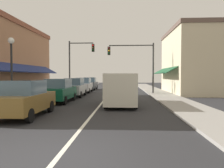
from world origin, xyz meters
TOP-DOWN VIEW (x-y plane):
  - ground_plane at (0.00, 18.00)m, footprint 80.00×80.00m
  - sidewalk_left at (-5.50, 18.00)m, footprint 2.60×56.00m
  - sidewalk_right at (5.50, 18.00)m, footprint 2.60×56.00m
  - lane_center_stripe at (0.00, 18.00)m, footprint 0.14×52.00m
  - storefront_right_block at (8.80, 20.00)m, footprint 5.31×10.20m
  - parked_car_nearest_left at (-3.17, 5.15)m, footprint 1.83×4.13m
  - parked_car_second_left at (-3.22, 10.81)m, footprint 1.79×4.10m
  - parked_car_third_left at (-3.09, 15.29)m, footprint 1.85×4.13m
  - parked_car_far_left at (-3.16, 20.36)m, footprint 1.87×4.15m
  - parked_car_distant_left at (-3.18, 25.41)m, footprint 1.83×4.12m
  - van_in_lane at (1.46, 9.47)m, footprint 2.09×5.22m
  - traffic_signal_mast_arm at (3.04, 18.68)m, footprint 5.06×0.50m
  - traffic_signal_left_corner at (-3.85, 20.13)m, footprint 3.08×0.50m
  - street_lamp_left_near at (-4.95, 7.30)m, footprint 0.36×0.36m

SIDE VIEW (x-z plane):
  - ground_plane at x=0.00m, z-range 0.00..0.00m
  - lane_center_stripe at x=0.00m, z-range 0.00..0.01m
  - sidewalk_left at x=-5.50m, z-range 0.00..0.12m
  - sidewalk_right at x=5.50m, z-range 0.00..0.12m
  - parked_car_nearest_left at x=-3.17m, z-range -0.01..1.76m
  - parked_car_second_left at x=-3.22m, z-range -0.01..1.76m
  - parked_car_third_left at x=-3.09m, z-range -0.01..1.76m
  - parked_car_far_left at x=-3.16m, z-range -0.01..1.76m
  - parked_car_distant_left at x=-3.18m, z-range -0.01..1.76m
  - van_in_lane at x=1.46m, z-range 0.09..2.21m
  - street_lamp_left_near at x=-4.95m, z-range 0.78..4.99m
  - storefront_right_block at x=8.80m, z-range 0.00..7.20m
  - traffic_signal_mast_arm at x=3.04m, z-range 1.02..6.58m
  - traffic_signal_left_corner at x=-3.85m, z-range 0.94..7.02m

